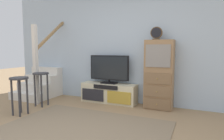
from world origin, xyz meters
name	(u,v)px	position (x,y,z in m)	size (l,w,h in m)	color
back_wall	(125,45)	(0.00, 2.46, 1.35)	(6.40, 0.12, 2.70)	#A8BCD1
area_rug	(83,129)	(0.00, 0.60, 0.01)	(2.60, 1.80, 0.01)	#847056
media_console	(109,93)	(-0.30, 2.19, 0.23)	(1.32, 0.38, 0.45)	beige
television	(109,69)	(-0.30, 2.22, 0.80)	(0.96, 0.22, 0.66)	black
side_cabinet	(159,75)	(0.86, 2.20, 0.72)	(0.58, 0.38, 1.44)	#93704C
desk_clock	(156,33)	(0.79, 2.19, 1.58)	(0.24, 0.08, 0.27)	#4C3823
staircase	(45,82)	(-2.24, 2.20, 0.37)	(1.00, 1.36, 2.20)	silver
bar_stool_near	(19,87)	(-1.48, 0.71, 0.54)	(0.34, 0.34, 0.72)	#333338
bar_stool_far	(41,81)	(-1.55, 1.34, 0.55)	(0.34, 0.34, 0.74)	#333338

